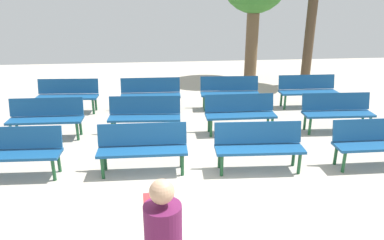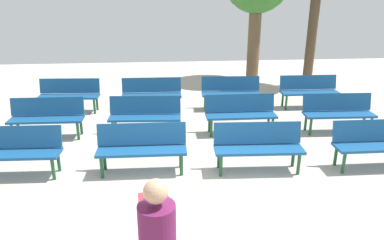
{
  "view_description": "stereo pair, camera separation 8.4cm",
  "coord_description": "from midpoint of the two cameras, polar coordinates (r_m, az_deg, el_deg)",
  "views": [
    {
      "loc": [
        -0.71,
        -4.38,
        3.17
      ],
      "look_at": [
        0.0,
        2.75,
        0.55
      ],
      "focal_mm": 33.97,
      "sensor_mm": 36.0,
      "label": 1
    },
    {
      "loc": [
        -0.63,
        -4.39,
        3.17
      ],
      "look_at": [
        0.0,
        2.75,
        0.55
      ],
      "focal_mm": 33.97,
      "sensor_mm": 36.0,
      "label": 2
    }
  ],
  "objects": [
    {
      "name": "bench_r1_c1",
      "position": [
        8.23,
        -7.09,
        1.01
      ],
      "size": [
        1.63,
        0.58,
        0.87
      ],
      "rotation": [
        0.0,
        0.0,
        -0.06
      ],
      "color": "navy",
      "rests_on": "ground_plane"
    },
    {
      "name": "bench_r1_c0",
      "position": [
        8.66,
        -21.57,
        0.7
      ],
      "size": [
        1.61,
        0.51,
        0.87
      ],
      "rotation": [
        0.0,
        0.0,
        -0.02
      ],
      "color": "navy",
      "rests_on": "ground_plane"
    },
    {
      "name": "bench_r0_c3",
      "position": [
        7.55,
        27.28,
        -2.97
      ],
      "size": [
        1.6,
        0.49,
        0.87
      ],
      "rotation": [
        0.0,
        0.0,
        -0.01
      ],
      "color": "navy",
      "rests_on": "ground_plane"
    },
    {
      "name": "bench_r0_c1",
      "position": [
        6.6,
        -7.52,
        -3.94
      ],
      "size": [
        1.61,
        0.51,
        0.87
      ],
      "rotation": [
        0.0,
        0.0,
        -0.02
      ],
      "color": "navy",
      "rests_on": "ground_plane"
    },
    {
      "name": "bench_r0_c2",
      "position": [
        6.71,
        10.7,
        -3.73
      ],
      "size": [
        1.62,
        0.55,
        0.87
      ],
      "rotation": [
        0.0,
        0.0,
        -0.04
      ],
      "color": "navy",
      "rests_on": "ground_plane"
    },
    {
      "name": "ground_plane",
      "position": [
        5.45,
        3.08,
        -15.52
      ],
      "size": [
        24.0,
        24.0,
        0.0
      ],
      "primitive_type": "plane",
      "color": "#B2A899"
    },
    {
      "name": "bench_r0_c0",
      "position": [
        7.12,
        -25.77,
        -4.05
      ],
      "size": [
        1.62,
        0.54,
        0.87
      ],
      "rotation": [
        0.0,
        0.0,
        -0.04
      ],
      "color": "navy",
      "rests_on": "ground_plane"
    },
    {
      "name": "bench_r2_c3",
      "position": [
        10.67,
        18.12,
        4.61
      ],
      "size": [
        1.61,
        0.51,
        0.87
      ],
      "rotation": [
        0.0,
        0.0,
        -0.02
      ],
      "color": "navy",
      "rests_on": "ground_plane"
    },
    {
      "name": "bench_r2_c2",
      "position": [
        10.07,
        6.35,
        4.6
      ],
      "size": [
        1.62,
        0.57,
        0.87
      ],
      "rotation": [
        0.0,
        0.0,
        -0.06
      ],
      "color": "navy",
      "rests_on": "ground_plane"
    },
    {
      "name": "bench_r1_c2",
      "position": [
        8.38,
        7.9,
        1.33
      ],
      "size": [
        1.6,
        0.49,
        0.87
      ],
      "rotation": [
        0.0,
        0.0,
        -0.01
      ],
      "color": "navy",
      "rests_on": "ground_plane"
    },
    {
      "name": "bench_r2_c1",
      "position": [
        9.92,
        -6.12,
        4.37
      ],
      "size": [
        1.61,
        0.51,
        0.87
      ],
      "rotation": [
        0.0,
        0.0,
        -0.02
      ],
      "color": "navy",
      "rests_on": "ground_plane"
    },
    {
      "name": "bench_r2_c0",
      "position": [
        10.29,
        -18.51,
        4.02
      ],
      "size": [
        1.63,
        0.57,
        0.87
      ],
      "rotation": [
        0.0,
        0.0,
        -0.06
      ],
      "color": "navy",
      "rests_on": "ground_plane"
    },
    {
      "name": "bench_r1_c3",
      "position": [
        9.04,
        22.22,
        1.39
      ],
      "size": [
        1.62,
        0.54,
        0.87
      ],
      "rotation": [
        0.0,
        0.0,
        -0.04
      ],
      "color": "navy",
      "rests_on": "ground_plane"
    }
  ]
}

